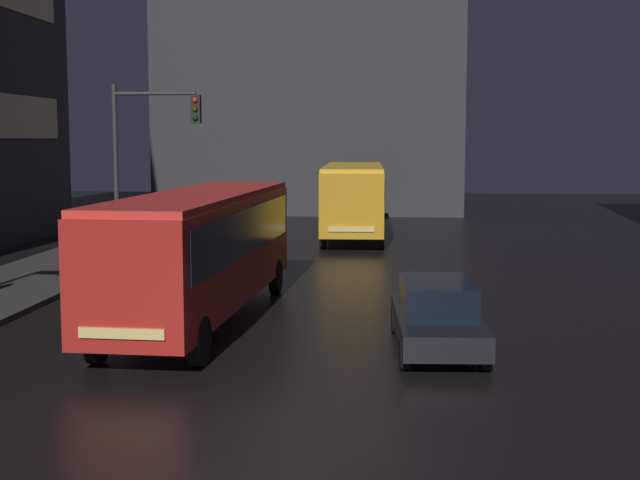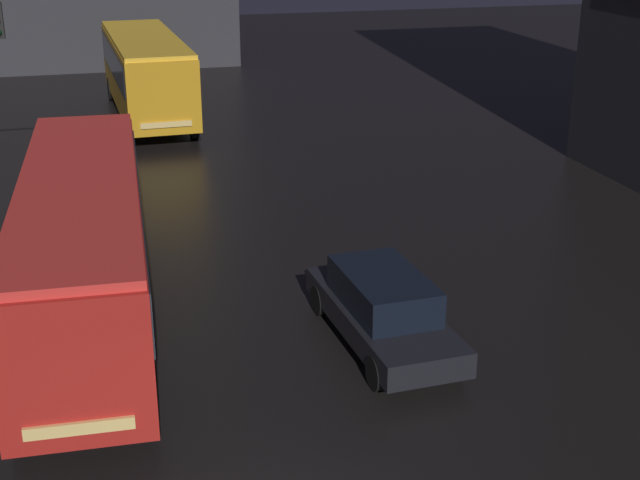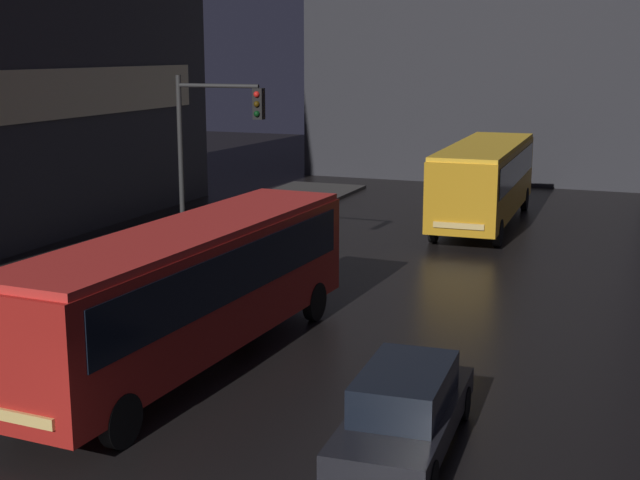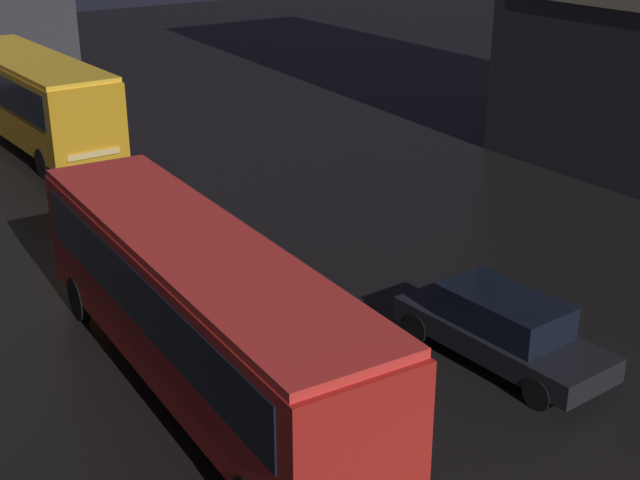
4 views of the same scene
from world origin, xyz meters
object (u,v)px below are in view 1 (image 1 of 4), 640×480
(bus_near, at_px, (201,243))
(traffic_light_main, at_px, (145,148))
(car_taxi, at_px, (437,315))
(bus_far, at_px, (353,193))

(bus_near, bearing_deg, traffic_light_main, -61.96)
(car_taxi, bearing_deg, bus_far, -85.56)
(bus_near, relative_size, bus_far, 1.04)
(bus_far, bearing_deg, car_taxi, 95.58)
(bus_near, relative_size, traffic_light_main, 1.83)
(bus_far, xyz_separation_m, car_taxi, (2.77, -21.08, -1.25))
(car_taxi, height_order, traffic_light_main, traffic_light_main)
(traffic_light_main, bearing_deg, bus_near, -64.51)
(bus_far, distance_m, traffic_light_main, 13.28)
(bus_near, xyz_separation_m, traffic_light_main, (-3.37, 7.07, 2.20))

